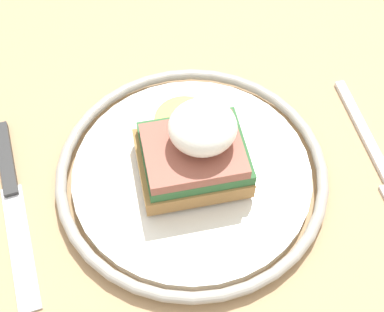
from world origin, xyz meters
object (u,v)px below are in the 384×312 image
object	(u,v)px
plate	(192,173)
sandwich	(194,149)
fork	(375,153)
knife	(12,193)

from	to	relation	value
plate	sandwich	bearing A→B (deg)	-169.62
fork	knife	bearing A→B (deg)	-4.11
sandwich	knife	distance (m)	0.17
plate	fork	world-z (taller)	plate
plate	fork	size ratio (longest dim) A/B	1.51
plate	knife	world-z (taller)	plate
sandwich	knife	size ratio (longest dim) A/B	0.65
sandwich	fork	xyz separation A→B (m)	(-0.17, 0.01, -0.04)
plate	fork	distance (m)	0.17
sandwich	fork	bearing A→B (deg)	176.79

